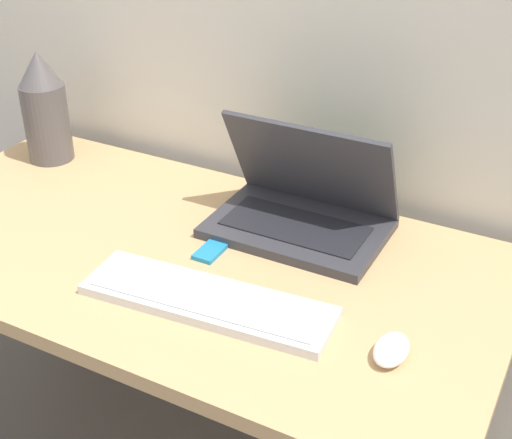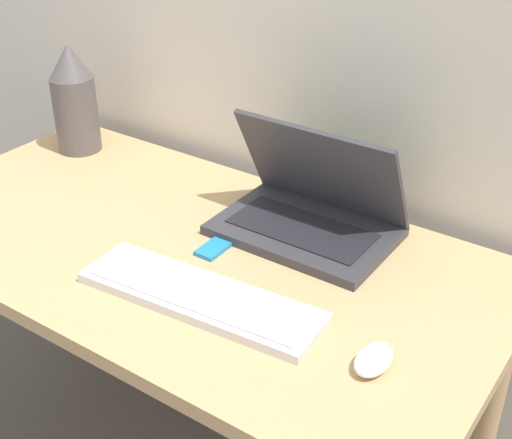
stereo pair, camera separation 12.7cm
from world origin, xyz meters
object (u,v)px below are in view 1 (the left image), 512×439
at_px(vase, 45,108).
at_px(mp3_player, 210,252).
at_px(keyboard, 207,300).
at_px(mouse, 391,350).
at_px(laptop, 302,206).

bearing_deg(vase, mp3_player, -18.43).
relative_size(keyboard, mp3_player, 6.70).
relative_size(mouse, vase, 0.32).
bearing_deg(mouse, vase, 162.35).
bearing_deg(keyboard, vase, 152.99).
height_order(laptop, vase, vase).
bearing_deg(keyboard, mouse, 3.57).
height_order(keyboard, mp3_player, keyboard).
distance_m(keyboard, mp3_player, 0.16).
bearing_deg(laptop, mp3_player, -123.81).
relative_size(mouse, mp3_player, 1.26).
height_order(laptop, mouse, laptop).
xyz_separation_m(keyboard, mp3_player, (-0.08, 0.14, -0.01)).
distance_m(keyboard, vase, 0.73).
relative_size(laptop, mouse, 4.04).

